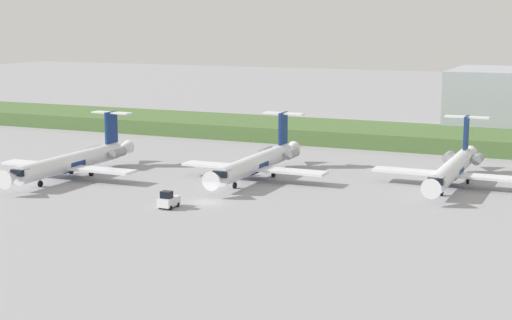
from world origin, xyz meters
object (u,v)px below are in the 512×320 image
Objects in this scene: regional_jet_nearest at (74,161)px; regional_jet_second at (257,162)px; baggage_tug at (168,200)px; regional_jet_third at (453,168)px.

regional_jet_nearest is 28.14m from regional_jet_second.
regional_jet_nearest is 1.00× the size of regional_jet_second.
regional_jet_nearest is 26.44m from baggage_tug.
regional_jet_third is at bearing 14.06° from regional_jet_second.
regional_jet_nearest is at bearing 153.01° from baggage_tug.
regional_jet_second is at bearing 21.68° from regional_jet_nearest.
regional_jet_third reaches higher than baggage_tug.
regional_jet_nearest and regional_jet_third have the same top height.
regional_jet_second is (26.15, 10.39, 0.00)m from regional_jet_nearest.
baggage_tug is at bearing -136.25° from regional_jet_third.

